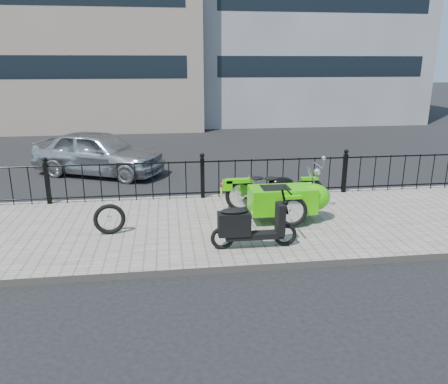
{
  "coord_description": "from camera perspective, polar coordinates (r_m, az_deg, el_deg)",
  "views": [
    {
      "loc": [
        -0.81,
        -8.6,
        3.22
      ],
      "look_at": [
        0.32,
        -0.1,
        0.66
      ],
      "focal_mm": 35.0,
      "sensor_mm": 36.0,
      "label": 1
    }
  ],
  "objects": [
    {
      "name": "scooter",
      "position": [
        7.51,
        3.19,
        -4.46
      ],
      "size": [
        1.52,
        0.44,
        1.03
      ],
      "color": "black",
      "rests_on": "sidewalk"
    },
    {
      "name": "sidewalk",
      "position": [
        8.73,
        -1.77,
        -4.58
      ],
      "size": [
        30.0,
        3.8,
        0.12
      ],
      "primitive_type": "cube",
      "color": "slate",
      "rests_on": "ground"
    },
    {
      "name": "building_tan",
      "position": [
        25.29,
        -20.98,
        21.93
      ],
      "size": [
        14.0,
        8.01,
        12.0
      ],
      "color": "gray",
      "rests_on": "ground"
    },
    {
      "name": "curb",
      "position": [
        10.56,
        -2.85,
        -0.8
      ],
      "size": [
        30.0,
        0.1,
        0.12
      ],
      "primitive_type": "cube",
      "color": "gray",
      "rests_on": "ground"
    },
    {
      "name": "ground",
      "position": [
        9.22,
        -2.09,
        -3.81
      ],
      "size": [
        120.0,
        120.0,
        0.0
      ],
      "primitive_type": "plane",
      "color": "black",
      "rests_on": "ground"
    },
    {
      "name": "iron_fence",
      "position": [
        10.28,
        -2.83,
        1.77
      ],
      "size": [
        14.11,
        0.11,
        1.08
      ],
      "color": "black",
      "rests_on": "sidewalk"
    },
    {
      "name": "motorcycle_sidecar",
      "position": [
        8.94,
        8.48,
        -0.63
      ],
      "size": [
        2.28,
        1.48,
        0.98
      ],
      "color": "black",
      "rests_on": "sidewalk"
    },
    {
      "name": "spare_tire",
      "position": [
        8.4,
        -14.73,
        -3.44
      ],
      "size": [
        0.6,
        0.16,
        0.59
      ],
      "primitive_type": "torus",
      "rotation": [
        1.57,
        0.0,
        0.13
      ],
      "color": "black",
      "rests_on": "sidewalk"
    },
    {
      "name": "sedan_car",
      "position": [
        13.37,
        -16.08,
        4.95
      ],
      "size": [
        4.18,
        3.02,
        1.32
      ],
      "primitive_type": "imported",
      "rotation": [
        0.0,
        0.0,
        1.15
      ],
      "color": "#A3A6AA",
      "rests_on": "ground"
    }
  ]
}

